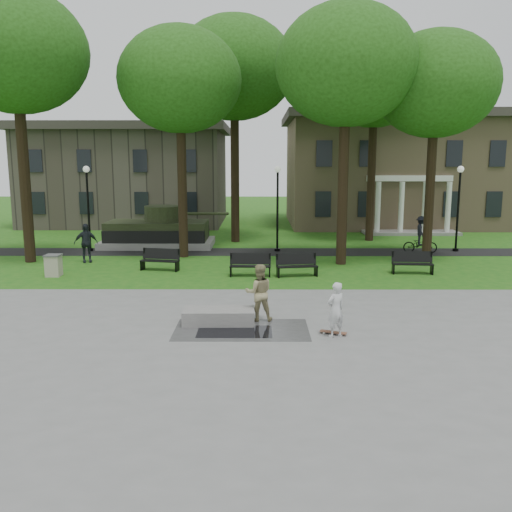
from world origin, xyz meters
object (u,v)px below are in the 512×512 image
(skateboarder, at_px, (336,310))
(trash_bin, at_px, (53,265))
(cyclist, at_px, (421,238))
(friend_watching, at_px, (259,293))
(concrete_block, at_px, (219,316))
(park_bench_0, at_px, (160,259))

(skateboarder, distance_m, trash_bin, 13.95)
(skateboarder, distance_m, cyclist, 15.99)
(skateboarder, relative_size, friend_watching, 0.88)
(concrete_block, xyz_separation_m, cyclist, (10.13, 13.23, 0.59))
(park_bench_0, bearing_deg, concrete_block, -56.63)
(cyclist, relative_size, trash_bin, 2.12)
(skateboarder, xyz_separation_m, park_bench_0, (-6.75, 9.67, -0.29))
(concrete_block, distance_m, friend_watching, 1.45)
(friend_watching, relative_size, park_bench_0, 0.97)
(friend_watching, height_order, trash_bin, friend_watching)
(skateboarder, xyz_separation_m, cyclist, (6.70, 14.52, 0.02))
(concrete_block, relative_size, cyclist, 1.08)
(trash_bin, bearing_deg, concrete_block, -42.21)
(skateboarder, bearing_deg, concrete_block, -52.58)
(concrete_block, xyz_separation_m, trash_bin, (-7.76, 7.04, 0.24))
(skateboarder, relative_size, park_bench_0, 0.86)
(cyclist, bearing_deg, park_bench_0, 117.67)
(cyclist, bearing_deg, skateboarder, 163.09)
(skateboarder, bearing_deg, park_bench_0, -87.10)
(concrete_block, height_order, trash_bin, trash_bin)
(park_bench_0, height_order, trash_bin, park_bench_0)
(park_bench_0, relative_size, trash_bin, 1.93)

